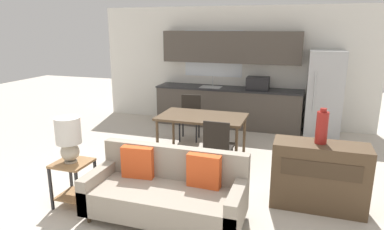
{
  "coord_description": "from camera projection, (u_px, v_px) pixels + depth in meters",
  "views": [
    {
      "loc": [
        1.6,
        -3.26,
        2.25
      ],
      "look_at": [
        0.05,
        1.5,
        0.95
      ],
      "focal_mm": 32.0,
      "sensor_mm": 36.0,
      "label": 1
    }
  ],
  "objects": [
    {
      "name": "refrigerator",
      "position": [
        324.0,
        94.0,
        7.12
      ],
      "size": [
        0.7,
        0.69,
        1.78
      ],
      "color": "#B7BABC",
      "rests_on": "ground_plane"
    },
    {
      "name": "couch",
      "position": [
        167.0,
        192.0,
        4.1
      ],
      "size": [
        1.87,
        0.8,
        0.82
      ],
      "color": "#3D2D1E",
      "rests_on": "ground_plane"
    },
    {
      "name": "kitchen_counter",
      "position": [
        229.0,
        90.0,
        7.81
      ],
      "size": [
        3.31,
        0.65,
        2.15
      ],
      "color": "#4C443D",
      "rests_on": "ground_plane"
    },
    {
      "name": "vase",
      "position": [
        322.0,
        127.0,
        4.16
      ],
      "size": [
        0.14,
        0.14,
        0.44
      ],
      "color": "maroon",
      "rests_on": "credenza"
    },
    {
      "name": "ground_plane",
      "position": [
        149.0,
        222.0,
        4.05
      ],
      "size": [
        20.0,
        20.0,
        0.0
      ],
      "primitive_type": "plane",
      "color": "beige"
    },
    {
      "name": "dining_table",
      "position": [
        202.0,
        119.0,
        6.02
      ],
      "size": [
        1.51,
        0.9,
        0.73
      ],
      "color": "brown",
      "rests_on": "ground_plane"
    },
    {
      "name": "credenza",
      "position": [
        319.0,
        176.0,
        4.3
      ],
      "size": [
        1.15,
        0.46,
        0.86
      ],
      "color": "brown",
      "rests_on": "ground_plane"
    },
    {
      "name": "wall_back",
      "position": [
        231.0,
        66.0,
        7.97
      ],
      "size": [
        6.4,
        0.07,
        2.7
      ],
      "color": "silver",
      "rests_on": "ground_plane"
    },
    {
      "name": "side_table",
      "position": [
        73.0,
        176.0,
        4.37
      ],
      "size": [
        0.43,
        0.43,
        0.59
      ],
      "color": "olive",
      "rests_on": "ground_plane"
    },
    {
      "name": "table_lamp",
      "position": [
        69.0,
        137.0,
        4.24
      ],
      "size": [
        0.31,
        0.31,
        0.58
      ],
      "color": "#B2A893",
      "rests_on": "side_table"
    },
    {
      "name": "dining_chair_near_right",
      "position": [
        218.0,
        145.0,
        5.21
      ],
      "size": [
        0.42,
        0.42,
        0.9
      ],
      "rotation": [
        0.0,
        0.0,
        3.13
      ],
      "color": "black",
      "rests_on": "ground_plane"
    },
    {
      "name": "dining_chair_far_left",
      "position": [
        190.0,
        115.0,
        6.96
      ],
      "size": [
        0.48,
        0.48,
        0.9
      ],
      "rotation": [
        0.0,
        0.0,
        0.14
      ],
      "color": "black",
      "rests_on": "ground_plane"
    }
  ]
}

